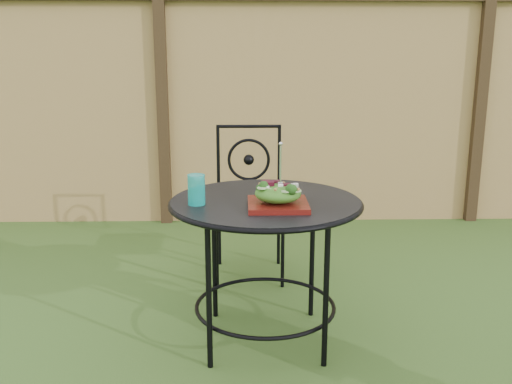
% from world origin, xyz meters
% --- Properties ---
extents(ground, '(60.00, 60.00, 0.00)m').
position_xyz_m(ground, '(0.00, 0.00, 0.00)').
color(ground, '#264516').
rests_on(ground, ground).
extents(fence, '(8.00, 0.12, 1.90)m').
position_xyz_m(fence, '(-0.00, 2.19, 0.95)').
color(fence, tan).
rests_on(fence, ground).
extents(patio_table, '(0.92, 0.92, 0.72)m').
position_xyz_m(patio_table, '(-0.54, 0.09, 0.59)').
color(patio_table, black).
rests_on(patio_table, ground).
extents(patio_chair, '(0.46, 0.46, 0.95)m').
position_xyz_m(patio_chair, '(-0.61, 1.00, 0.50)').
color(patio_chair, black).
rests_on(patio_chair, ground).
extents(salad_plate, '(0.27, 0.27, 0.02)m').
position_xyz_m(salad_plate, '(-0.49, -0.04, 0.74)').
color(salad_plate, '#3F0D09').
rests_on(salad_plate, patio_table).
extents(salad, '(0.21, 0.21, 0.08)m').
position_xyz_m(salad, '(-0.49, -0.04, 0.79)').
color(salad, '#235614').
rests_on(salad, salad_plate).
extents(fork, '(0.01, 0.01, 0.18)m').
position_xyz_m(fork, '(-0.48, -0.04, 0.92)').
color(fork, silver).
rests_on(fork, salad).
extents(drinking_glass, '(0.08, 0.08, 0.14)m').
position_xyz_m(drinking_glass, '(-0.86, 0.01, 0.79)').
color(drinking_glass, '#0EA49B').
rests_on(drinking_glass, patio_table).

